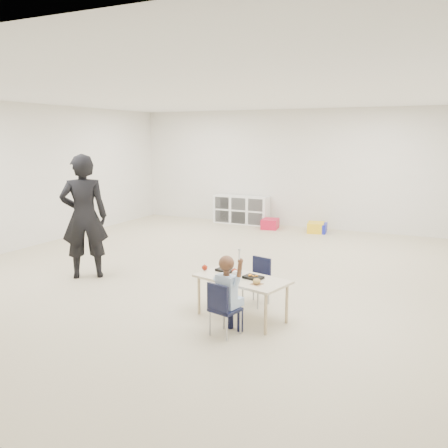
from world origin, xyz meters
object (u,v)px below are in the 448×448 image
at_px(child, 225,293).
at_px(cubby_shelf, 241,210).
at_px(chair_near, 225,308).
at_px(table, 242,298).
at_px(adult, 84,217).

xyz_separation_m(child, cubby_shelf, (-2.54, 6.34, -0.13)).
bearing_deg(child, chair_near, 0.00).
distance_m(table, adult, 3.00).
xyz_separation_m(cubby_shelf, adult, (-0.35, -5.28, 0.61)).
height_order(child, cubby_shelf, child).
distance_m(child, adult, 3.11).
height_order(chair_near, adult, adult).
distance_m(table, cubby_shelf, 6.34).
height_order(chair_near, child, child).
bearing_deg(chair_near, cubby_shelf, 125.75).
relative_size(cubby_shelf, adult, 0.73).
bearing_deg(child, adult, 173.73).
relative_size(chair_near, adult, 0.32).
bearing_deg(adult, table, 131.06).
distance_m(table, chair_near, 0.52).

